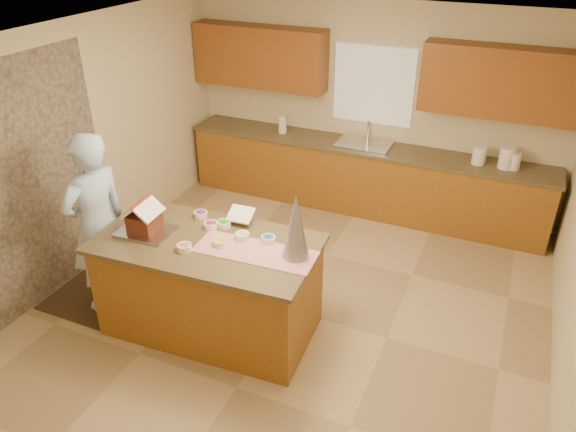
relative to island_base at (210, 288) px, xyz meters
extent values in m
plane|color=tan|center=(0.60, 0.53, -0.48)|extent=(5.50, 5.50, 0.00)
plane|color=silver|center=(0.60, 0.53, 2.22)|extent=(5.50, 5.50, 0.00)
plane|color=beige|center=(0.60, 3.28, 0.87)|extent=(5.50, 5.50, 0.00)
plane|color=beige|center=(0.60, -2.22, 0.87)|extent=(5.50, 5.50, 0.00)
plane|color=beige|center=(-1.90, 0.53, 0.87)|extent=(5.50, 5.50, 0.00)
plane|color=gray|center=(-1.88, -0.27, 0.77)|extent=(0.00, 2.50, 2.50)
cube|color=white|center=(0.60, 3.25, 1.17)|extent=(1.05, 0.03, 1.00)
cube|color=#90571D|center=(0.60, 2.98, -0.04)|extent=(4.80, 0.60, 0.88)
cube|color=brown|center=(0.60, 2.98, 0.42)|extent=(4.85, 0.63, 0.04)
cube|color=#974D20|center=(-0.95, 3.10, 1.42)|extent=(1.85, 0.35, 0.80)
cube|color=#974D20|center=(2.15, 3.10, 1.42)|extent=(1.85, 0.35, 0.80)
cube|color=silver|center=(0.60, 2.98, 0.41)|extent=(0.70, 0.45, 0.12)
cylinder|color=silver|center=(0.60, 3.16, 0.58)|extent=(0.03, 0.03, 0.28)
cube|color=#90571D|center=(0.00, 0.00, 0.00)|extent=(2.00, 1.08, 0.95)
cube|color=brown|center=(0.00, 0.00, 0.50)|extent=(2.09, 1.18, 0.04)
cube|color=#B00C24|center=(0.49, 0.03, 0.52)|extent=(1.10, 0.45, 0.01)
cube|color=silver|center=(-0.59, -0.09, 0.53)|extent=(0.52, 0.40, 0.03)
cube|color=white|center=(0.14, 0.42, 0.62)|extent=(0.25, 0.20, 0.10)
cone|color=silver|center=(0.84, 0.10, 0.82)|extent=(0.25, 0.25, 0.60)
cube|color=black|center=(-1.21, -0.10, -0.47)|extent=(1.28, 0.83, 0.01)
imported|color=#ACCDF4|center=(-1.16, -0.10, 0.48)|extent=(0.59, 0.77, 1.88)
cylinder|color=white|center=(2.04, 2.98, 0.55)|extent=(0.16, 0.16, 0.22)
cylinder|color=white|center=(2.35, 2.98, 0.57)|extent=(0.18, 0.18, 0.26)
cylinder|color=white|center=(2.44, 2.98, 0.54)|extent=(0.14, 0.14, 0.20)
cylinder|color=white|center=(-0.57, 2.98, 0.56)|extent=(0.11, 0.11, 0.24)
cube|color=#5B2418|center=(-0.59, -0.09, 0.63)|extent=(0.25, 0.27, 0.17)
cube|color=white|center=(-0.66, -0.09, 0.78)|extent=(0.17, 0.31, 0.14)
cube|color=white|center=(-0.52, -0.08, 0.78)|extent=(0.17, 0.31, 0.14)
cylinder|color=red|center=(-0.59, -0.09, 0.84)|extent=(0.04, 0.30, 0.02)
cylinder|color=#E17E6A|center=(-0.09, -0.20, 0.55)|extent=(0.13, 0.13, 0.06)
cylinder|color=purple|center=(-0.28, 0.36, 0.55)|extent=(0.13, 0.13, 0.06)
cylinder|color=yellow|center=(0.15, 0.00, 0.55)|extent=(0.13, 0.13, 0.06)
cylinder|color=#3171BB|center=(0.52, 0.22, 0.55)|extent=(0.13, 0.13, 0.06)
cylinder|color=#4EA826|center=(0.02, 0.30, 0.55)|extent=(0.13, 0.13, 0.06)
cylinder|color=#CC2470|center=(-0.08, 0.23, 0.55)|extent=(0.13, 0.13, 0.06)
cylinder|color=silver|center=(0.28, 0.17, 0.55)|extent=(0.13, 0.13, 0.06)
camera|label=1|loc=(2.36, -3.52, 3.15)|focal=33.89mm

